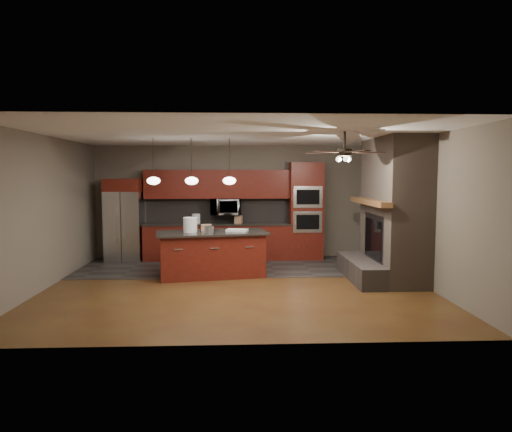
{
  "coord_description": "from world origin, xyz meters",
  "views": [
    {
      "loc": [
        -0.02,
        -8.43,
        2.07
      ],
      "look_at": [
        0.38,
        0.6,
        1.26
      ],
      "focal_mm": 32.0,
      "sensor_mm": 36.0,
      "label": 1
    }
  ],
  "objects": [
    {
      "name": "ceiling_fan",
      "position": [
        1.8,
        -0.8,
        2.46
      ],
      "size": [
        1.27,
        1.33,
        0.41
      ],
      "color": "black",
      "rests_on": "ceiling"
    },
    {
      "name": "counter_box",
      "position": [
        0.04,
        2.65,
        1.0
      ],
      "size": [
        0.21,
        0.18,
        0.19
      ],
      "primitive_type": "cube",
      "rotation": [
        0.0,
        0.0,
        -0.35
      ],
      "color": "#AC7C59",
      "rests_on": "back_cabinetry"
    },
    {
      "name": "refrigerator",
      "position": [
        -2.71,
        2.62,
        0.99
      ],
      "size": [
        0.84,
        0.75,
        1.98
      ],
      "color": "silver",
      "rests_on": "ground"
    },
    {
      "name": "left_wall",
      "position": [
        -3.5,
        0.0,
        1.4
      ],
      "size": [
        0.02,
        6.0,
        2.8
      ],
      "primitive_type": "cube",
      "color": "#6C6056",
      "rests_on": "ground"
    },
    {
      "name": "ceiling",
      "position": [
        0.0,
        0.0,
        2.8
      ],
      "size": [
        7.0,
        6.0,
        0.02
      ],
      "primitive_type": "cube",
      "color": "white",
      "rests_on": "back_wall"
    },
    {
      "name": "right_wall",
      "position": [
        3.5,
        0.0,
        1.4
      ],
      "size": [
        0.02,
        6.0,
        2.8
      ],
      "primitive_type": "cube",
      "color": "#6C6056",
      "rests_on": "ground"
    },
    {
      "name": "cardboard_box",
      "position": [
        -0.64,
        0.99,
        0.99
      ],
      "size": [
        0.22,
        0.17,
        0.14
      ],
      "primitive_type": "cube",
      "rotation": [
        0.0,
        0.0,
        0.08
      ],
      "color": "#A77756",
      "rests_on": "kitchen_island"
    },
    {
      "name": "kitchen_island",
      "position": [
        -0.52,
        0.84,
        0.46
      ],
      "size": [
        2.37,
        1.39,
        0.92
      ],
      "rotation": [
        0.0,
        0.0,
        0.18
      ],
      "color": "maroon",
      "rests_on": "ground"
    },
    {
      "name": "counter_bucket",
      "position": [
        -1.0,
        2.7,
        1.01
      ],
      "size": [
        0.21,
        0.21,
        0.23
      ],
      "primitive_type": "cylinder",
      "rotation": [
        0.0,
        0.0,
        -0.06
      ],
      "color": "white",
      "rests_on": "back_cabinetry"
    },
    {
      "name": "paint_can",
      "position": [
        -0.56,
        0.68,
        0.98
      ],
      "size": [
        0.23,
        0.23,
        0.13
      ],
      "primitive_type": "cylinder",
      "rotation": [
        0.0,
        0.0,
        -0.25
      ],
      "color": "#AEAEB3",
      "rests_on": "kitchen_island"
    },
    {
      "name": "paint_tray",
      "position": [
        0.0,
        0.9,
        0.94
      ],
      "size": [
        0.48,
        0.38,
        0.04
      ],
      "primitive_type": "cube",
      "rotation": [
        0.0,
        0.0,
        -0.22
      ],
      "color": "white",
      "rests_on": "kitchen_island"
    },
    {
      "name": "back_cabinetry",
      "position": [
        -0.48,
        2.74,
        0.89
      ],
      "size": [
        3.59,
        0.64,
        2.2
      ],
      "color": "maroon",
      "rests_on": "ground"
    },
    {
      "name": "ground",
      "position": [
        0.0,
        0.0,
        0.0
      ],
      "size": [
        7.0,
        7.0,
        0.0
      ],
      "primitive_type": "plane",
      "color": "brown",
      "rests_on": "ground"
    },
    {
      "name": "slate_tile_patch",
      "position": [
        0.0,
        1.8,
        0.01
      ],
      "size": [
        7.0,
        2.4,
        0.01
      ],
      "primitive_type": "cube",
      "color": "#33302E",
      "rests_on": "ground"
    },
    {
      "name": "fireplace_column",
      "position": [
        3.04,
        0.4,
        1.3
      ],
      "size": [
        1.3,
        2.1,
        2.8
      ],
      "color": "brown",
      "rests_on": "ground"
    },
    {
      "name": "oven_tower",
      "position": [
        1.7,
        2.69,
        1.19
      ],
      "size": [
        0.8,
        0.63,
        2.38
      ],
      "color": "maroon",
      "rests_on": "ground"
    },
    {
      "name": "pendant_center",
      "position": [
        -0.9,
        0.7,
        1.96
      ],
      "size": [
        0.26,
        0.26,
        0.92
      ],
      "color": "black",
      "rests_on": "ceiling"
    },
    {
      "name": "white_bucket",
      "position": [
        -0.95,
        0.79,
        1.07
      ],
      "size": [
        0.33,
        0.33,
        0.3
      ],
      "primitive_type": "cylinder",
      "rotation": [
        0.0,
        0.0,
        -0.21
      ],
      "color": "white",
      "rests_on": "kitchen_island"
    },
    {
      "name": "pendant_right",
      "position": [
        -0.15,
        0.7,
        1.96
      ],
      "size": [
        0.26,
        0.26,
        0.92
      ],
      "color": "black",
      "rests_on": "ceiling"
    },
    {
      "name": "back_wall",
      "position": [
        0.0,
        3.0,
        1.4
      ],
      "size": [
        7.0,
        0.02,
        2.8
      ],
      "primitive_type": "cube",
      "color": "#6C6056",
      "rests_on": "ground"
    },
    {
      "name": "microwave",
      "position": [
        -0.27,
        2.75,
        1.3
      ],
      "size": [
        0.73,
        0.41,
        0.5
      ],
      "primitive_type": "imported",
      "color": "silver",
      "rests_on": "back_cabinetry"
    },
    {
      "name": "pendant_left",
      "position": [
        -1.65,
        0.7,
        1.96
      ],
      "size": [
        0.26,
        0.26,
        0.92
      ],
      "color": "black",
      "rests_on": "ceiling"
    }
  ]
}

